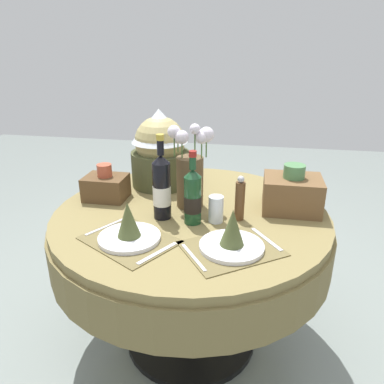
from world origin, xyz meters
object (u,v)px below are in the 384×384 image
object	(u,v)px
place_setting_left	(129,229)
tumbler_near_right	(216,209)
wine_bottle_right	(162,187)
gift_tub_back_left	(160,146)
wine_bottle_centre	(193,196)
woven_basket_side_left	(106,186)
dining_table	(191,238)
woven_basket_side_right	(292,193)
flower_vase	(190,171)
pepper_mill	(240,199)
place_setting_right	(232,238)

from	to	relation	value
place_setting_left	tumbler_near_right	xyz separation A→B (m)	(0.31, 0.22, 0.01)
wine_bottle_right	gift_tub_back_left	distance (m)	0.41
wine_bottle_centre	woven_basket_side_left	size ratio (longest dim) A/B	1.58
dining_table	gift_tub_back_left	bearing A→B (deg)	125.62
woven_basket_side_right	gift_tub_back_left	bearing A→B (deg)	162.33
woven_basket_side_left	woven_basket_side_right	distance (m)	0.88
wine_bottle_right	gift_tub_back_left	size ratio (longest dim) A/B	0.91
wine_bottle_right	tumbler_near_right	world-z (taller)	wine_bottle_right
dining_table	place_setting_left	world-z (taller)	place_setting_left
tumbler_near_right	gift_tub_back_left	xyz separation A→B (m)	(-0.34, 0.39, 0.15)
flower_vase	wine_bottle_right	distance (m)	0.18
pepper_mill	flower_vase	bearing A→B (deg)	155.82
gift_tub_back_left	place_setting_right	bearing A→B (deg)	-54.77
woven_basket_side_right	woven_basket_side_left	bearing A→B (deg)	-178.27
place_setting_left	wine_bottle_centre	bearing A→B (deg)	42.67
flower_vase	woven_basket_side_left	size ratio (longest dim) A/B	1.97
tumbler_near_right	wine_bottle_centre	bearing A→B (deg)	-164.03
wine_bottle_centre	woven_basket_side_right	size ratio (longest dim) A/B	1.24
gift_tub_back_left	woven_basket_side_right	xyz separation A→B (m)	(0.66, -0.21, -0.13)
tumbler_near_right	gift_tub_back_left	bearing A→B (deg)	131.33
wine_bottle_right	gift_tub_back_left	world-z (taller)	gift_tub_back_left
tumbler_near_right	pepper_mill	size ratio (longest dim) A/B	0.58
place_setting_right	gift_tub_back_left	distance (m)	0.76
place_setting_right	gift_tub_back_left	size ratio (longest dim) A/B	1.06
place_setting_left	place_setting_right	bearing A→B (deg)	0.89
woven_basket_side_left	woven_basket_side_right	size ratio (longest dim) A/B	0.78
dining_table	place_setting_left	distance (m)	0.40
dining_table	pepper_mill	bearing A→B (deg)	-11.95
tumbler_near_right	gift_tub_back_left	distance (m)	0.54
flower_vase	tumbler_near_right	size ratio (longest dim) A/B	3.40
flower_vase	gift_tub_back_left	size ratio (longest dim) A/B	0.97
woven_basket_side_left	wine_bottle_centre	bearing A→B (deg)	-21.34
place_setting_right	flower_vase	world-z (taller)	flower_vase
woven_basket_side_right	wine_bottle_centre	bearing A→B (deg)	-153.66
woven_basket_side_right	place_setting_right	bearing A→B (deg)	-120.83
gift_tub_back_left	woven_basket_side_left	distance (m)	0.35
flower_vase	wine_bottle_right	xyz separation A→B (m)	(-0.10, -0.14, -0.03)
wine_bottle_centre	wine_bottle_right	bearing A→B (deg)	169.51
flower_vase	woven_basket_side_right	size ratio (longest dim) A/B	1.53
wine_bottle_centre	pepper_mill	bearing A→B (deg)	18.71
wine_bottle_centre	gift_tub_back_left	xyz separation A→B (m)	(-0.25, 0.42, 0.09)
wine_bottle_centre	woven_basket_side_left	world-z (taller)	wine_bottle_centre
place_setting_left	wine_bottle_centre	xyz separation A→B (m)	(0.21, 0.20, 0.07)
woven_basket_side_left	place_setting_right	bearing A→B (deg)	-29.96
place_setting_left	woven_basket_side_right	size ratio (longest dim) A/B	1.67
gift_tub_back_left	woven_basket_side_right	bearing A→B (deg)	-17.67
pepper_mill	tumbler_near_right	bearing A→B (deg)	-158.66
dining_table	woven_basket_side_left	distance (m)	0.48
place_setting_right	flower_vase	distance (m)	0.44
flower_vase	pepper_mill	bearing A→B (deg)	-24.18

